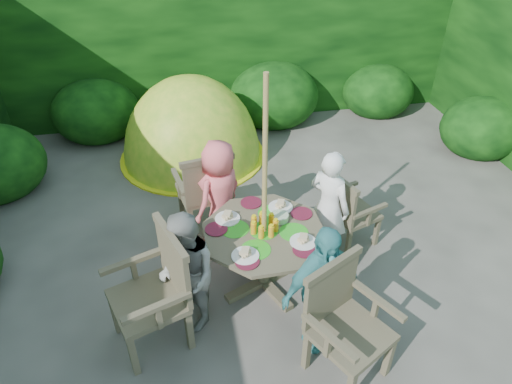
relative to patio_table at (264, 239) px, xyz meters
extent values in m
plane|color=#45433D|center=(0.30, 0.26, -0.58)|extent=(60.00, 60.00, 0.00)
cube|color=black|center=(0.30, 4.26, 0.67)|extent=(9.00, 1.00, 2.50)
cylinder|color=#453F2D|center=(0.00, 0.00, -0.26)|extent=(0.12, 0.12, 0.65)
cube|color=#453F2D|center=(0.00, 0.00, -0.55)|extent=(0.83, 0.43, 0.06)
cube|color=#453F2D|center=(0.00, 0.00, -0.55)|extent=(0.43, 0.83, 0.06)
cylinder|color=#453F2D|center=(0.00, 0.00, 0.09)|extent=(1.57, 1.57, 0.04)
cylinder|color=green|center=(-0.13, -0.25, 0.11)|extent=(0.27, 0.27, 0.00)
cylinder|color=green|center=(0.26, -0.08, 0.11)|extent=(0.27, 0.27, 0.00)
cylinder|color=green|center=(-0.27, 0.07, 0.11)|extent=(0.27, 0.27, 0.00)
cylinder|color=green|center=(0.12, 0.24, 0.11)|extent=(0.27, 0.27, 0.00)
cylinder|color=green|center=(0.00, 0.00, 0.11)|extent=(0.27, 0.27, 0.00)
cylinder|color=white|center=(0.22, 0.31, 0.12)|extent=(0.24, 0.24, 0.01)
cylinder|color=white|center=(-0.31, 0.23, 0.12)|extent=(0.24, 0.24, 0.01)
cylinder|color=white|center=(-0.23, -0.31, 0.12)|extent=(0.24, 0.24, 0.01)
cylinder|color=white|center=(0.31, -0.23, 0.12)|extent=(0.24, 0.24, 0.01)
cylinder|color=#A80B2F|center=(0.40, 0.17, 0.12)|extent=(0.21, 0.21, 0.01)
cylinder|color=#A80B2F|center=(-0.05, 0.44, 0.12)|extent=(0.21, 0.21, 0.01)
cylinder|color=#A80B2F|center=(-0.43, 0.09, 0.12)|extent=(0.21, 0.21, 0.01)
cylinder|color=#A80B2F|center=(-0.23, -0.38, 0.12)|extent=(0.21, 0.21, 0.01)
cylinder|color=#A80B2F|center=(0.29, -0.33, 0.12)|extent=(0.21, 0.21, 0.01)
cylinder|color=#59983A|center=(0.17, 0.13, 0.14)|extent=(0.17, 0.17, 0.06)
cylinder|color=olive|center=(0.00, 0.00, 0.52)|extent=(0.06, 0.06, 2.20)
cube|color=#453F2D|center=(1.08, 0.47, -0.20)|extent=(0.58, 0.59, 0.04)
cube|color=#453F2D|center=(1.33, 0.35, -0.39)|extent=(0.06, 0.06, 0.38)
cube|color=#453F2D|center=(1.20, 0.72, -0.39)|extent=(0.06, 0.06, 0.38)
cube|color=#453F2D|center=(0.96, 0.22, -0.39)|extent=(0.06, 0.06, 0.38)
cube|color=#453F2D|center=(0.83, 0.59, -0.39)|extent=(0.06, 0.06, 0.38)
cube|color=#453F2D|center=(0.88, 0.40, 0.05)|extent=(0.19, 0.45, 0.45)
cube|color=#453F2D|center=(1.16, 0.25, -0.02)|extent=(0.44, 0.19, 0.04)
cube|color=#453F2D|center=(1.00, 0.69, -0.02)|extent=(0.44, 0.19, 0.04)
cube|color=#453F2D|center=(-1.09, -0.47, -0.10)|extent=(0.72, 0.74, 0.06)
cube|color=#453F2D|center=(-1.40, -0.33, -0.35)|extent=(0.07, 0.07, 0.47)
cube|color=#453F2D|center=(-1.23, -0.79, -0.35)|extent=(0.07, 0.07, 0.47)
cube|color=#453F2D|center=(-0.94, -0.16, -0.35)|extent=(0.07, 0.07, 0.47)
cube|color=#453F2D|center=(-0.77, -0.62, -0.35)|extent=(0.07, 0.07, 0.47)
cube|color=#453F2D|center=(-0.83, -0.38, 0.20)|extent=(0.24, 0.56, 0.56)
cube|color=#453F2D|center=(-1.19, -0.20, 0.12)|extent=(0.54, 0.25, 0.04)
cube|color=#453F2D|center=(-0.98, -0.74, 0.12)|extent=(0.54, 0.25, 0.04)
cube|color=#453F2D|center=(-0.47, 1.08, -0.14)|extent=(0.63, 0.61, 0.05)
cube|color=#453F2D|center=(-0.29, 1.35, -0.37)|extent=(0.06, 0.06, 0.43)
cube|color=#453F2D|center=(-0.74, 1.26, -0.37)|extent=(0.06, 0.06, 0.43)
cube|color=#453F2D|center=(-0.21, 0.90, -0.37)|extent=(0.06, 0.06, 0.43)
cube|color=#453F2D|center=(-0.65, 0.81, -0.37)|extent=(0.06, 0.06, 0.43)
cube|color=#453F2D|center=(-0.43, 0.84, 0.14)|extent=(0.54, 0.14, 0.52)
cube|color=#453F2D|center=(-0.21, 1.13, 0.07)|extent=(0.15, 0.52, 0.04)
cube|color=#453F2D|center=(-0.74, 1.03, 0.07)|extent=(0.15, 0.52, 0.04)
cube|color=#453F2D|center=(0.47, -1.08, -0.13)|extent=(0.73, 0.72, 0.05)
cube|color=#453F2D|center=(0.78, -1.18, -0.36)|extent=(0.07, 0.07, 0.44)
cube|color=#453F2D|center=(0.15, -0.99, -0.36)|extent=(0.07, 0.07, 0.44)
cube|color=#453F2D|center=(0.56, -0.77, -0.36)|extent=(0.07, 0.07, 0.44)
cube|color=#453F2D|center=(0.35, -0.86, 0.15)|extent=(0.50, 0.30, 0.53)
cube|color=#453F2D|center=(0.23, -1.21, 0.08)|extent=(0.30, 0.49, 0.04)
cube|color=#453F2D|center=(0.71, -0.95, 0.08)|extent=(0.30, 0.49, 0.04)
imported|color=white|center=(0.73, 0.32, 0.05)|extent=(0.52, 0.55, 1.26)
imported|color=#979893|center=(-0.74, -0.32, 0.01)|extent=(0.57, 0.67, 1.19)
imported|color=#FF6971|center=(-0.32, 0.73, 0.04)|extent=(0.72, 0.70, 1.25)
imported|color=teal|center=(0.32, -0.74, 0.04)|extent=(0.79, 0.53, 1.25)
ellipsoid|color=#7CBC24|center=(-0.51, 2.66, -0.58)|extent=(2.22, 2.22, 2.38)
ellipsoid|color=black|center=(-0.61, 2.00, -0.58)|extent=(0.71, 0.45, 0.82)
cylinder|color=yellow|center=(-0.51, 2.66, -0.57)|extent=(2.08, 2.08, 0.03)
camera|label=1|loc=(-0.68, -3.16, 2.82)|focal=32.00mm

